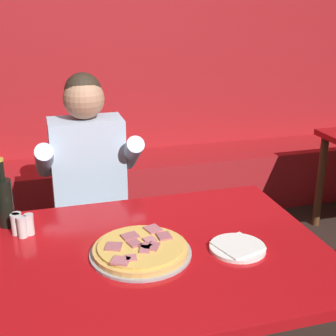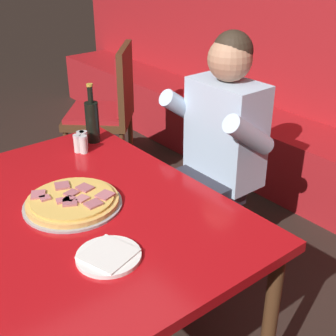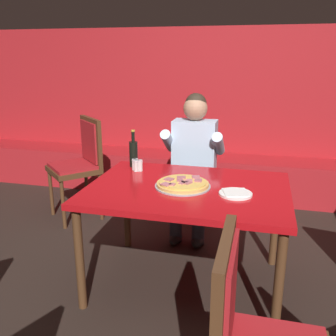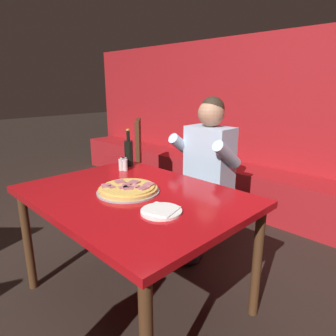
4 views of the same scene
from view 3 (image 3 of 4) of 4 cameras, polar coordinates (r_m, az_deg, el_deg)
name	(u,v)px [view 3 (image 3 of 4)]	position (r m, az deg, el deg)	size (l,w,h in m)	color
ground_plane	(186,283)	(2.84, 2.80, -17.10)	(24.00, 24.00, 0.00)	black
booth_wall_panel	(224,111)	(4.56, 8.51, 8.62)	(6.80, 0.16, 1.90)	#A3191E
booth_bench	(218,176)	(4.42, 7.68, -1.23)	(6.46, 0.48, 0.46)	#A3191E
main_dining_table	(188,197)	(2.53, 3.02, -4.44)	(1.33, 0.98, 0.74)	#4C2D19
pizza	(183,184)	(2.50, 2.25, -2.47)	(0.37, 0.37, 0.05)	#9E9EA3
plate_white_paper	(236,194)	(2.40, 10.25, -3.85)	(0.21, 0.21, 0.02)	white
beer_bottle	(134,153)	(2.94, -5.28, 2.31)	(0.07, 0.07, 0.29)	black
shaker_red_pepper_flakes	(134,165)	(2.87, -5.14, 0.46)	(0.04, 0.04, 0.09)	silver
shaker_oregano	(136,165)	(2.88, -4.95, 0.52)	(0.04, 0.04, 0.09)	silver
shaker_parmesan	(136,166)	(2.83, -4.88, 0.25)	(0.04, 0.04, 0.09)	silver
shaker_black_pepper	(140,166)	(2.84, -4.26, 0.30)	(0.04, 0.04, 0.09)	silver
diner_seated_blue_shirt	(193,160)	(3.29, 3.78, 1.27)	(0.53, 0.53, 1.27)	black
dining_chair_by_booth	(81,160)	(3.80, -13.15, 1.24)	(0.62, 0.62, 1.00)	#4C2D19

